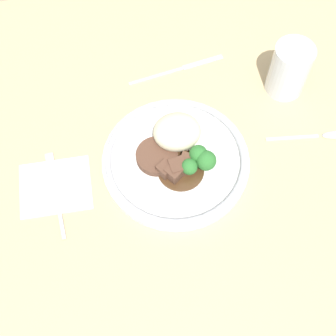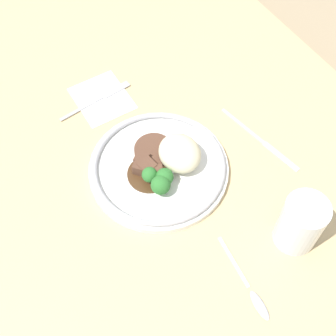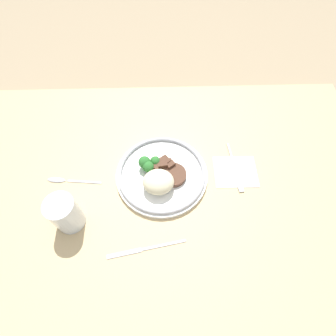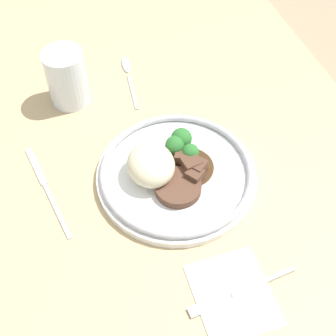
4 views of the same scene
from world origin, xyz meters
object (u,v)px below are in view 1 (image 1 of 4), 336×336
juice_glass (289,71)px  knife (180,69)px  fork (55,186)px  plate (176,156)px  spoon (325,135)px

juice_glass → knife: (-0.21, 0.09, -0.05)m
fork → knife: (0.29, 0.23, -0.00)m
fork → knife: fork is taller
fork → knife: bearing=-56.0°
plate → spoon: size_ratio=1.66×
spoon → fork: bearing=-172.5°
spoon → juice_glass: bearing=115.6°
fork → knife: size_ratio=0.84×
plate → fork: 0.24m
plate → spoon: bearing=0.5°
fork → juice_glass: bearing=-78.5°
juice_glass → knife: size_ratio=0.54×
plate → juice_glass: (0.26, 0.13, 0.03)m
knife → spoon: spoon is taller
plate → knife: plate is taller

